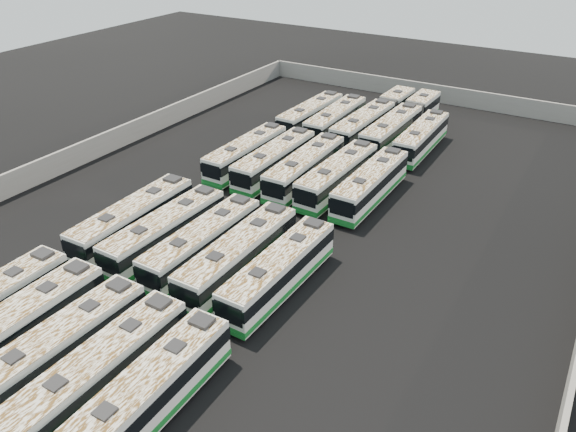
% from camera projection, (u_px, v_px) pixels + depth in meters
% --- Properties ---
extents(ground, '(140.00, 140.00, 0.00)m').
position_uv_depth(ground, '(277.00, 224.00, 44.60)').
color(ground, black).
rests_on(ground, ground).
extents(perimeter_wall, '(45.20, 73.20, 2.20)m').
position_uv_depth(perimeter_wall, '(277.00, 211.00, 44.05)').
color(perimeter_wall, slate).
rests_on(perimeter_wall, ground).
extents(bus_front_left, '(2.52, 11.16, 3.13)m').
position_uv_depth(bus_front_left, '(16.00, 329.00, 31.26)').
color(bus_front_left, silver).
rests_on(bus_front_left, ground).
extents(bus_front_center, '(2.54, 10.89, 3.05)m').
position_uv_depth(bus_front_center, '(59.00, 349.00, 29.99)').
color(bus_front_center, silver).
rests_on(bus_front_center, ground).
extents(bus_front_right, '(2.37, 10.99, 3.09)m').
position_uv_depth(bus_front_right, '(100.00, 372.00, 28.48)').
color(bus_front_right, silver).
rests_on(bus_front_right, ground).
extents(bus_front_far_right, '(2.50, 10.96, 3.08)m').
position_uv_depth(bus_front_far_right, '(146.00, 397.00, 27.09)').
color(bus_front_far_right, silver).
rests_on(bus_front_far_right, ground).
extents(bus_midfront_far_left, '(2.58, 11.24, 3.15)m').
position_uv_depth(bus_midfront_far_left, '(134.00, 220.00, 41.90)').
color(bus_midfront_far_left, silver).
rests_on(bus_midfront_far_left, ground).
extents(bus_midfront_left, '(2.54, 10.99, 3.08)m').
position_uv_depth(bus_midfront_left, '(165.00, 231.00, 40.49)').
color(bus_midfront_left, silver).
rests_on(bus_midfront_left, ground).
extents(bus_midfront_center, '(2.40, 10.94, 3.08)m').
position_uv_depth(bus_midfront_center, '(203.00, 243.00, 39.13)').
color(bus_midfront_center, silver).
rests_on(bus_midfront_center, ground).
extents(bus_midfront_right, '(2.41, 11.27, 3.17)m').
position_uv_depth(bus_midfront_right, '(239.00, 256.00, 37.65)').
color(bus_midfront_right, silver).
rests_on(bus_midfront_right, ground).
extents(bus_midfront_far_right, '(2.45, 10.86, 3.05)m').
position_uv_depth(bus_midfront_far_right, '(279.00, 271.00, 36.20)').
color(bus_midfront_far_right, silver).
rests_on(bus_midfront_far_right, ground).
extents(bus_midback_far_left, '(2.33, 10.80, 3.04)m').
position_uv_depth(bus_midback_far_left, '(246.00, 154.00, 52.89)').
color(bus_midback_far_left, silver).
rests_on(bus_midback_far_left, ground).
extents(bus_midback_left, '(2.40, 11.09, 3.12)m').
position_uv_depth(bus_midback_left, '(275.00, 160.00, 51.40)').
color(bus_midback_left, silver).
rests_on(bus_midback_left, ground).
extents(bus_midback_center, '(2.63, 11.31, 3.17)m').
position_uv_depth(bus_midback_center, '(305.00, 168.00, 49.88)').
color(bus_midback_center, silver).
rests_on(bus_midback_center, ground).
extents(bus_midback_right, '(2.63, 11.17, 3.13)m').
position_uv_depth(bus_midback_right, '(337.00, 176.00, 48.54)').
color(bus_midback_right, silver).
rests_on(bus_midback_right, ground).
extents(bus_midback_far_right, '(2.38, 11.01, 3.10)m').
position_uv_depth(bus_midback_far_right, '(371.00, 184.00, 47.13)').
color(bus_midback_far_right, silver).
rests_on(bus_midback_far_right, ground).
extents(bus_back_far_left, '(2.56, 10.87, 3.05)m').
position_uv_depth(bus_back_far_left, '(310.00, 116.00, 62.12)').
color(bus_back_far_left, silver).
rests_on(bus_back_far_left, ground).
extents(bus_back_left, '(2.55, 11.05, 3.10)m').
position_uv_depth(bus_back_left, '(335.00, 120.00, 60.71)').
color(bus_back_left, silver).
rests_on(bus_back_left, ground).
extents(bus_back_center, '(2.74, 17.35, 3.14)m').
position_uv_depth(bus_back_center, '(375.00, 118.00, 61.33)').
color(bus_back_center, silver).
rests_on(bus_back_center, ground).
extents(bus_back_right, '(2.64, 17.42, 3.15)m').
position_uv_depth(bus_back_right, '(402.00, 122.00, 60.07)').
color(bus_back_right, silver).
rests_on(bus_back_right, ground).
extents(bus_back_far_right, '(2.40, 10.78, 3.03)m').
position_uv_depth(bus_back_far_right, '(421.00, 138.00, 56.35)').
color(bus_back_far_right, silver).
rests_on(bus_back_far_right, ground).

